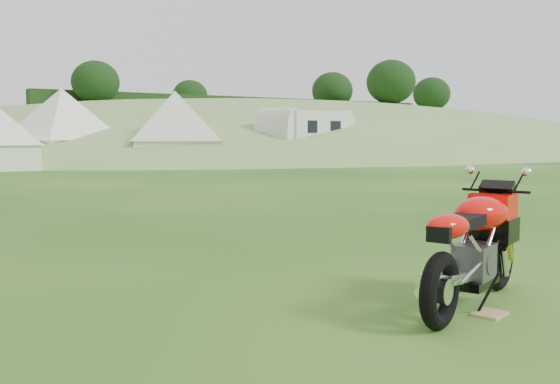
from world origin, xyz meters
TOP-DOWN VIEW (x-y plane):
  - ground at (0.00, 0.00)m, footprint 120.00×120.00m
  - hillside at (24.00, 40.00)m, footprint 80.00×64.00m
  - hedgerow at (24.00, 40.00)m, footprint 36.00×1.20m
  - sport_motorcycle at (-0.06, -1.82)m, footprint 1.76×0.99m
  - plywood_board at (-0.12, -2.03)m, footprint 0.27×0.24m
  - tent_mid at (3.43, 22.14)m, footprint 4.33×4.33m
  - tent_right at (7.10, 18.89)m, footprint 4.34×4.34m
  - caravan at (13.03, 17.85)m, footprint 5.36×3.42m

SIDE VIEW (x-z plane):
  - ground at x=0.00m, z-range 0.00..0.00m
  - hillside at x=24.00m, z-range -4.00..4.00m
  - hedgerow at x=24.00m, z-range -4.30..4.30m
  - plywood_board at x=-0.12m, z-range 0.00..0.02m
  - sport_motorcycle at x=-0.06m, z-range 0.00..1.03m
  - caravan at x=13.03m, z-range 0.00..2.32m
  - tent_right at x=7.10m, z-range 0.00..2.86m
  - tent_mid at x=3.43m, z-range 0.00..2.94m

